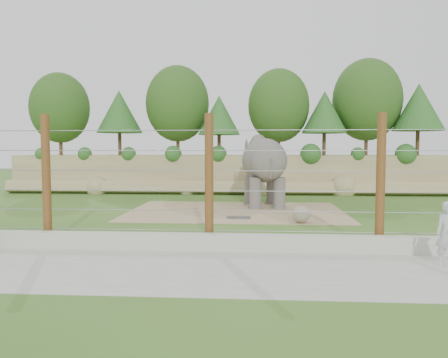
{
  "coord_description": "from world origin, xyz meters",
  "views": [
    {
      "loc": [
        1.33,
        -17.39,
        2.96
      ],
      "look_at": [
        0.0,
        2.0,
        1.6
      ],
      "focal_mm": 35.0,
      "sensor_mm": 36.0,
      "label": 1
    }
  ],
  "objects": [
    {
      "name": "dirt_patch",
      "position": [
        0.5,
        3.0,
        0.01
      ],
      "size": [
        10.0,
        7.0,
        0.02
      ],
      "primitive_type": "cube",
      "color": "tan",
      "rests_on": "ground"
    },
    {
      "name": "drain_grate",
      "position": [
        0.69,
        0.98,
        0.04
      ],
      "size": [
        1.0,
        0.6,
        0.03
      ],
      "primitive_type": "cube",
      "color": "#262628",
      "rests_on": "dirt_patch"
    },
    {
      "name": "barrier_fence",
      "position": [
        0.0,
        -4.5,
        2.0
      ],
      "size": [
        20.26,
        0.26,
        4.0
      ],
      "color": "brown",
      "rests_on": "ground"
    },
    {
      "name": "ground",
      "position": [
        0.0,
        0.0,
        0.0
      ],
      "size": [
        90.0,
        90.0,
        0.0
      ],
      "primitive_type": "plane",
      "color": "#366621",
      "rests_on": "ground"
    },
    {
      "name": "back_embankment",
      "position": [
        0.59,
        12.68,
        3.97
      ],
      "size": [
        30.0,
        5.52,
        8.77
      ],
      "color": "#95815A",
      "rests_on": "ground"
    },
    {
      "name": "stone_ball",
      "position": [
        3.21,
        -0.11,
        0.36
      ],
      "size": [
        0.69,
        0.69,
        0.69
      ],
      "primitive_type": "sphere",
      "color": "gray",
      "rests_on": "dirt_patch"
    },
    {
      "name": "elephant",
      "position": [
        1.85,
        4.92,
        1.82
      ],
      "size": [
        2.55,
        4.73,
        3.64
      ],
      "primitive_type": null,
      "rotation": [
        0.0,
        0.0,
        0.14
      ],
      "color": "#5B5652",
      "rests_on": "ground"
    },
    {
      "name": "retaining_wall",
      "position": [
        0.0,
        -5.0,
        0.25
      ],
      "size": [
        26.0,
        0.35,
        0.5
      ],
      "primitive_type": "cube",
      "color": "#A7A59A",
      "rests_on": "ground"
    },
    {
      "name": "walkway",
      "position": [
        0.0,
        -7.0,
        0.01
      ],
      "size": [
        26.0,
        4.0,
        0.01
      ],
      "primitive_type": "cube",
      "color": "#A7A59A",
      "rests_on": "ground"
    }
  ]
}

